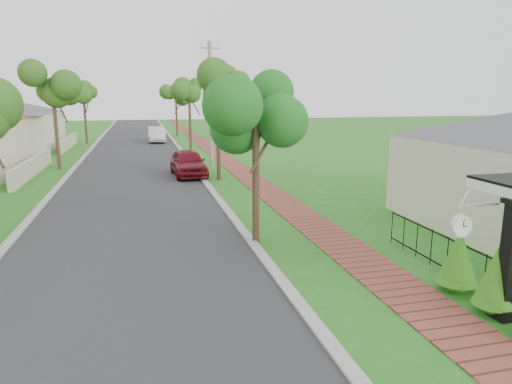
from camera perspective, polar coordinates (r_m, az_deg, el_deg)
name	(u,v)px	position (r m, az deg, el deg)	size (l,w,h in m)	color
ground	(278,321)	(9.65, 2.81, -15.79)	(160.00, 160.00, 0.00)	#22701A
road	(134,171)	(28.51, -14.97, 2.53)	(7.00, 120.00, 0.02)	#28282B
kerb_right	(195,169)	(28.69, -7.66, 2.89)	(0.30, 120.00, 0.10)	#9E9E99
kerb_left	(70,174)	(28.81, -22.25, 2.13)	(0.30, 120.00, 0.10)	#9E9E99
sidewalk	(236,167)	(29.09, -2.57, 3.11)	(1.50, 120.00, 0.03)	brown
porch_post	(509,266)	(10.62, 29.09, -8.12)	(0.48, 0.48, 2.52)	black
picket_fence	(485,274)	(11.73, 26.72, -9.10)	(0.03, 8.02, 1.00)	black
street_trees	(133,95)	(35.00, -15.08, 11.67)	(10.70, 37.65, 5.89)	#382619
hedge_row	(493,279)	(10.86, 27.55, -9.60)	(0.82, 3.12, 1.61)	#197016
parked_car_red	(188,163)	(26.10, -8.47, 3.61)	(1.75, 4.36, 1.49)	maroon
parked_car_white	(157,135)	(45.73, -12.33, 7.03)	(1.56, 4.47, 1.47)	silver
near_tree	(256,115)	(13.61, -0.01, 9.58)	(1.92, 1.92, 4.93)	#382619
utility_pole	(211,105)	(28.48, -5.69, 10.72)	(1.20, 0.24, 7.65)	gray
station_clock	(463,224)	(10.11, 24.43, -3.70)	(1.08, 0.13, 0.68)	silver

